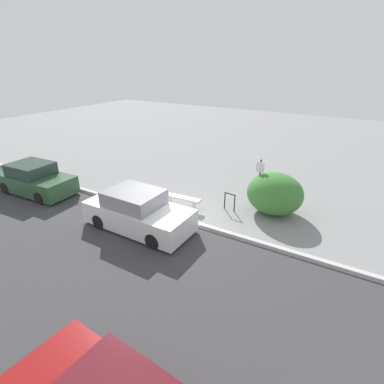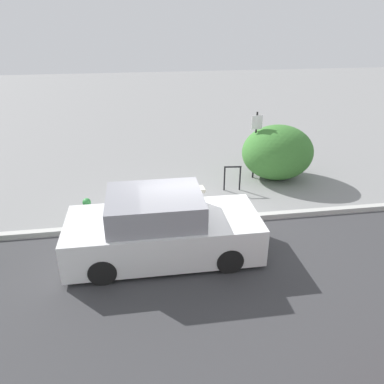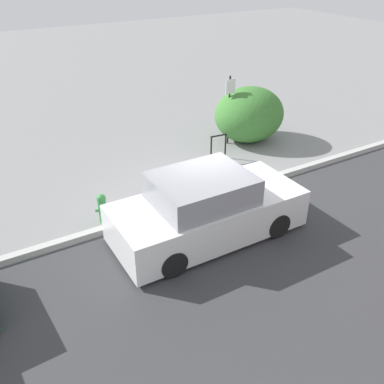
{
  "view_description": "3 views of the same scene",
  "coord_description": "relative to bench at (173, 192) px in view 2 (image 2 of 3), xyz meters",
  "views": [
    {
      "loc": [
        6.46,
        -9.25,
        6.25
      ],
      "look_at": [
        0.4,
        0.86,
        1.0
      ],
      "focal_mm": 28.0,
      "sensor_mm": 36.0,
      "label": 1
    },
    {
      "loc": [
        -1.23,
        -8.73,
        5.14
      ],
      "look_at": [
        0.14,
        0.17,
        0.87
      ],
      "focal_mm": 35.0,
      "sensor_mm": 36.0,
      "label": 2
    },
    {
      "loc": [
        -5.21,
        -8.19,
        5.86
      ],
      "look_at": [
        -0.54,
        -0.28,
        0.56
      ],
      "focal_mm": 40.0,
      "sensor_mm": 36.0,
      "label": 3
    }
  ],
  "objects": [
    {
      "name": "bench",
      "position": [
        0.0,
        0.0,
        0.0
      ],
      "size": [
        1.88,
        0.46,
        0.54
      ],
      "rotation": [
        0.0,
        0.0,
        0.06
      ],
      "color": "gray",
      "rests_on": "ground_plane"
    },
    {
      "name": "sign_post",
      "position": [
        2.97,
        1.75,
        0.91
      ],
      "size": [
        0.36,
        0.08,
        2.3
      ],
      "color": "black",
      "rests_on": "ground_plane"
    },
    {
      "name": "shrub_hedge",
      "position": [
        3.75,
        1.66,
        0.44
      ],
      "size": [
        2.42,
        2.13,
        1.84
      ],
      "color": "#3D7A33",
      "rests_on": "ground_plane"
    },
    {
      "name": "curb",
      "position": [
        0.28,
        -1.06,
        -0.41
      ],
      "size": [
        60.0,
        0.2,
        0.13
      ],
      "color": "#B7B7B2",
      "rests_on": "ground_plane"
    },
    {
      "name": "fire_hydrant",
      "position": [
        -2.37,
        -0.65,
        -0.07
      ],
      "size": [
        0.36,
        0.22,
        0.77
      ],
      "color": "#338C3F",
      "rests_on": "ground_plane"
    },
    {
      "name": "parked_car_near",
      "position": [
        -0.51,
        -2.4,
        0.22
      ],
      "size": [
        4.39,
        1.93,
        1.58
      ],
      "rotation": [
        0.0,
        0.0,
        -0.01
      ],
      "color": "black",
      "rests_on": "ground_plane"
    },
    {
      "name": "bike_rack",
      "position": [
        2.0,
        0.87,
        0.02
      ],
      "size": [
        0.55,
        0.11,
        0.83
      ],
      "rotation": [
        0.0,
        0.0,
        -0.1
      ],
      "color": "black",
      "rests_on": "ground_plane"
    },
    {
      "name": "ground_plane",
      "position": [
        0.28,
        -1.06,
        -0.48
      ],
      "size": [
        60.0,
        60.0,
        0.0
      ],
      "primitive_type": "plane",
      "color": "gray"
    }
  ]
}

